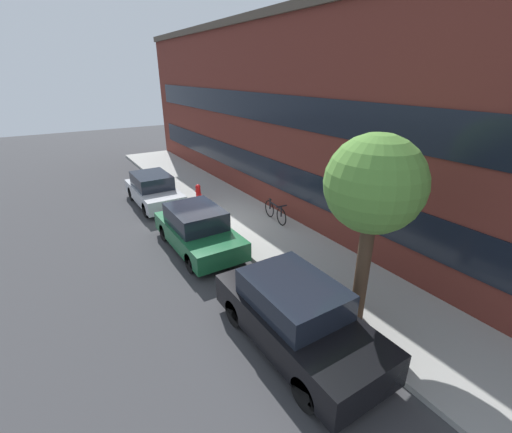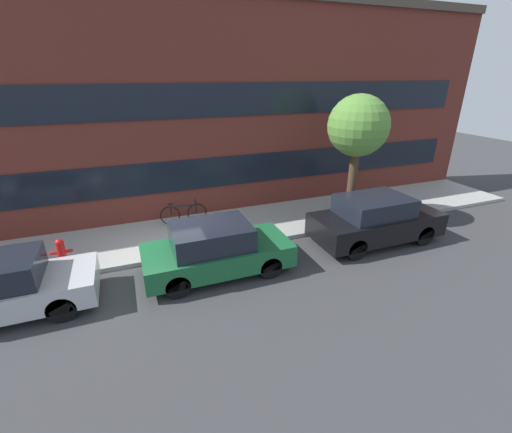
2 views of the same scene
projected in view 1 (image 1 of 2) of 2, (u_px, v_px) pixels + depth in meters
ground_plane at (212, 229)px, 12.94m from camera, size 56.00×56.00×0.00m
sidewalk_strip at (246, 219)px, 13.64m from camera, size 28.00×2.96×0.13m
rowhouse_facade at (288, 119)px, 13.13m from camera, size 28.00×1.02×7.58m
parked_car_silver at (153, 190)px, 15.05m from camera, size 3.83×1.61×1.37m
parked_car_green at (198, 229)px, 11.24m from camera, size 3.89×1.73×1.42m
parked_car_black at (296, 316)px, 7.18m from camera, size 4.10×1.76×1.52m
fire_hydrant at (198, 193)px, 15.16m from camera, size 0.56×0.31×0.78m
bicycle at (275, 211)px, 13.14m from camera, size 1.60×0.44×0.78m
street_tree at (374, 187)px, 6.80m from camera, size 2.02×2.02×4.29m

